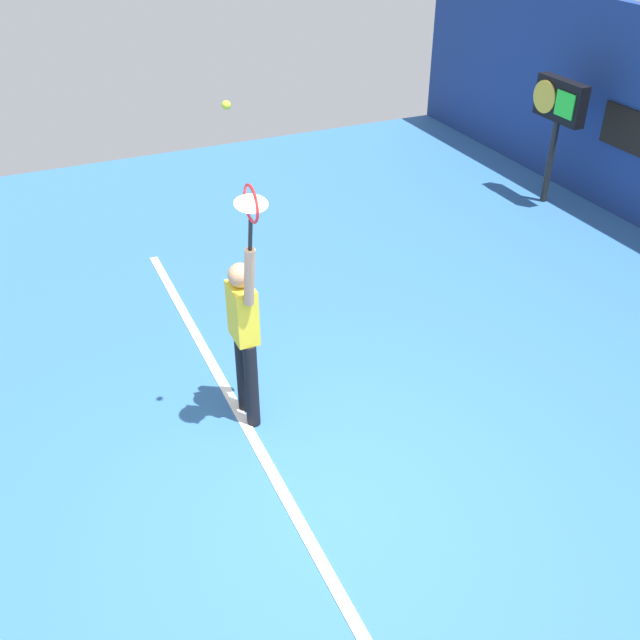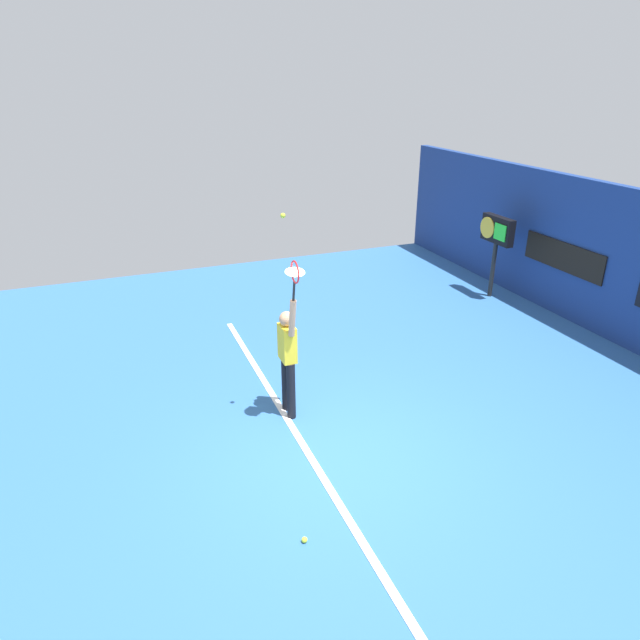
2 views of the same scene
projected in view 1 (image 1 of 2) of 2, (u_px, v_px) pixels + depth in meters
ground_plane at (328, 500)px, 6.28m from camera, size 18.00×18.00×0.00m
court_baseline at (294, 512)px, 6.17m from camera, size 10.00×0.10×0.01m
tennis_player at (244, 330)px, 6.68m from camera, size 0.61×0.31×1.99m
tennis_racket at (251, 207)px, 5.63m from camera, size 0.37×0.27×0.62m
tennis_ball at (226, 105)px, 5.33m from camera, size 0.07×0.07×0.07m
scoreboard_clock at (559, 107)px, 10.83m from camera, size 0.96×0.20×1.89m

